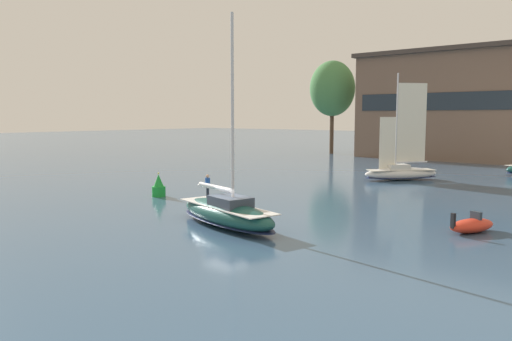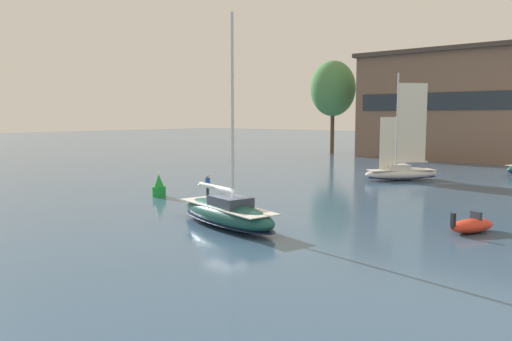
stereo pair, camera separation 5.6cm
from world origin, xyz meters
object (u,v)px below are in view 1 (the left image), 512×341
object	(u,v)px
tree_shore_left	(332,89)
sailboat_moored_far_slip	(401,172)
sailboat_main	(227,212)
channel_buoy	(159,187)
motor_tender	(472,225)

from	to	relation	value
tree_shore_left	sailboat_moored_far_slip	distance (m)	41.96
tree_shore_left	sailboat_main	bearing A→B (deg)	-64.86
sailboat_moored_far_slip	channel_buoy	bearing A→B (deg)	-115.67
motor_tender	channel_buoy	bearing A→B (deg)	-172.80
sailboat_moored_far_slip	sailboat_main	bearing A→B (deg)	-88.01
sailboat_main	channel_buoy	size ratio (longest dim) A/B	6.23
tree_shore_left	sailboat_main	size ratio (longest dim) A/B	1.32
channel_buoy	sailboat_moored_far_slip	bearing A→B (deg)	64.33
tree_shore_left	sailboat_moored_far_slip	xyz separation A→B (m)	(26.95, -30.10, -11.33)
sailboat_moored_far_slip	motor_tender	size ratio (longest dim) A/B	3.14
tree_shore_left	motor_tender	xyz separation A→B (m)	(40.71, -51.40, -11.84)
motor_tender	channel_buoy	distance (m)	25.76
sailboat_main	motor_tender	bearing A→B (deg)	32.87
sailboat_moored_far_slip	channel_buoy	size ratio (longest dim) A/B	5.49
motor_tender	sailboat_main	bearing A→B (deg)	-147.13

